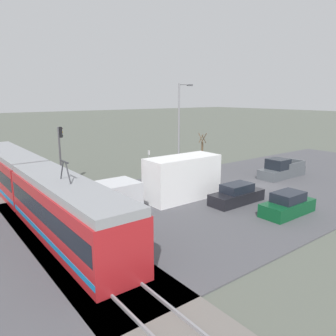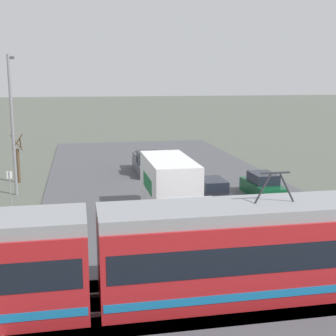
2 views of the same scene
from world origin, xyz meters
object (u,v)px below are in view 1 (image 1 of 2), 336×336
(traffic_light_pole, at_px, (60,148))
(sedan_car_0, at_px, (237,195))
(sedan_car_1, at_px, (288,205))
(light_rail_tram, at_px, (34,187))
(no_parking_sign, at_px, (149,160))
(street_tree, at_px, (202,150))
(pickup_truck, at_px, (281,170))
(street_lamp_near_crossing, at_px, (180,121))
(box_truck, at_px, (168,182))

(traffic_light_pole, bearing_deg, sedan_car_0, -146.11)
(sedan_car_1, bearing_deg, light_rail_tram, 49.07)
(light_rail_tram, relative_size, no_parking_sign, 10.39)
(street_tree, height_order, no_parking_sign, street_tree)
(sedan_car_1, bearing_deg, pickup_truck, -54.12)
(sedan_car_1, bearing_deg, street_lamp_near_crossing, -13.45)
(sedan_car_0, xyz_separation_m, street_lamp_near_crossing, (12.65, -4.82, 4.68))
(sedan_car_0, distance_m, street_tree, 15.55)
(street_tree, bearing_deg, street_lamp_near_crossing, 94.16)
(sedan_car_1, relative_size, traffic_light_pole, 0.79)
(traffic_light_pole, xyz_separation_m, no_parking_sign, (-0.61, -9.13, -2.00))
(traffic_light_pole, height_order, street_tree, traffic_light_pole)
(sedan_car_1, height_order, traffic_light_pole, traffic_light_pole)
(light_rail_tram, xyz_separation_m, pickup_truck, (-5.24, -22.56, -0.94))
(sedan_car_0, xyz_separation_m, sedan_car_1, (-3.79, -0.89, 0.03))
(street_lamp_near_crossing, bearing_deg, light_rail_tram, 104.99)
(street_tree, xyz_separation_m, no_parking_sign, (-0.49, 8.23, -0.19))
(street_lamp_near_crossing, bearing_deg, sedan_car_1, 166.55)
(sedan_car_0, bearing_deg, street_lamp_near_crossing, 159.13)
(street_lamp_near_crossing, bearing_deg, box_truck, 136.33)
(box_truck, bearing_deg, light_rail_tram, 61.81)
(light_rail_tram, distance_m, box_truck, 9.77)
(box_truck, xyz_separation_m, street_tree, (9.57, -12.65, 0.05))
(box_truck, bearing_deg, street_tree, -52.88)
(pickup_truck, bearing_deg, light_rail_tram, 76.92)
(light_rail_tram, xyz_separation_m, street_lamp_near_crossing, (4.68, -17.49, 3.63))
(sedan_car_1, xyz_separation_m, street_lamp_near_crossing, (16.44, -3.93, 4.65))
(street_tree, distance_m, street_lamp_near_crossing, 5.28)
(box_truck, relative_size, sedan_car_1, 2.43)
(box_truck, relative_size, pickup_truck, 1.88)
(box_truck, xyz_separation_m, traffic_light_pole, (9.69, 4.71, 1.86))
(light_rail_tram, xyz_separation_m, no_parking_sign, (4.47, -13.03, -0.24))
(pickup_truck, xyz_separation_m, sedan_car_0, (-2.73, 9.90, -0.11))
(sedan_car_0, bearing_deg, sedan_car_1, 13.23)
(box_truck, bearing_deg, sedan_car_1, -145.30)
(light_rail_tram, bearing_deg, street_tree, -76.87)
(traffic_light_pole, height_order, no_parking_sign, traffic_light_pole)
(pickup_truck, distance_m, traffic_light_pole, 21.49)
(pickup_truck, relative_size, sedan_car_1, 1.29)
(light_rail_tram, xyz_separation_m, sedan_car_0, (-7.97, -12.66, -1.05))
(light_rail_tram, xyz_separation_m, traffic_light_pole, (5.08, -3.90, 1.76))
(pickup_truck, bearing_deg, box_truck, 87.44)
(sedan_car_0, distance_m, street_lamp_near_crossing, 14.32)
(light_rail_tram, height_order, no_parking_sign, light_rail_tram)
(box_truck, height_order, street_lamp_near_crossing, street_lamp_near_crossing)
(light_rail_tram, bearing_deg, sedan_car_1, -130.93)
(sedan_car_1, xyz_separation_m, street_tree, (16.71, -7.70, 0.97))
(sedan_car_0, bearing_deg, traffic_light_pole, -146.11)
(pickup_truck, bearing_deg, sedan_car_0, 105.40)
(pickup_truck, bearing_deg, street_lamp_near_crossing, 27.09)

